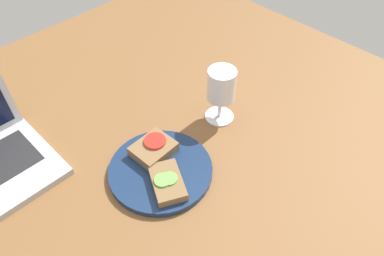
{
  "coord_description": "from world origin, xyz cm",
  "views": [
    {
      "loc": [
        -36.76,
        -42.68,
        69.24
      ],
      "look_at": [
        5.22,
        -0.58,
        8.0
      ],
      "focal_mm": 35.0,
      "sensor_mm": 36.0,
      "label": 1
    }
  ],
  "objects_px": {
    "sandwich_with_tomato": "(154,148)",
    "sandwich_with_cucumber": "(167,182)",
    "wine_glass": "(221,87)",
    "plate": "(161,170)"
  },
  "relations": [
    {
      "from": "sandwich_with_cucumber",
      "to": "wine_glass",
      "type": "relative_size",
      "value": 0.82
    },
    {
      "from": "plate",
      "to": "sandwich_with_cucumber",
      "type": "distance_m",
      "value": 0.05
    },
    {
      "from": "plate",
      "to": "sandwich_with_tomato",
      "type": "bearing_deg",
      "value": 65.8
    },
    {
      "from": "sandwich_with_cucumber",
      "to": "wine_glass",
      "type": "bearing_deg",
      "value": 16.44
    },
    {
      "from": "plate",
      "to": "wine_glass",
      "type": "xyz_separation_m",
      "value": [
        0.22,
        0.03,
        0.09
      ]
    },
    {
      "from": "sandwich_with_tomato",
      "to": "sandwich_with_cucumber",
      "type": "distance_m",
      "value": 0.1
    },
    {
      "from": "plate",
      "to": "sandwich_with_cucumber",
      "type": "relative_size",
      "value": 1.94
    },
    {
      "from": "sandwich_with_tomato",
      "to": "sandwich_with_cucumber",
      "type": "relative_size",
      "value": 0.79
    },
    {
      "from": "wine_glass",
      "to": "sandwich_with_tomato",
      "type": "bearing_deg",
      "value": 175.19
    },
    {
      "from": "sandwich_with_cucumber",
      "to": "wine_glass",
      "type": "distance_m",
      "value": 0.26
    }
  ]
}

